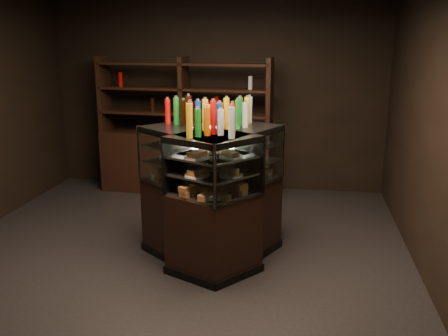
{
  "coord_description": "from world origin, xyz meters",
  "views": [
    {
      "loc": [
        1.32,
        -4.93,
        2.26
      ],
      "look_at": [
        0.57,
        -0.34,
        1.04
      ],
      "focal_mm": 40.0,
      "sensor_mm": 36.0,
      "label": 1
    }
  ],
  "objects": [
    {
      "name": "potted_conifer",
      "position": [
        0.93,
        0.58,
        0.43
      ],
      "size": [
        0.35,
        0.35,
        0.75
      ],
      "rotation": [
        0.0,
        0.0,
        -0.08
      ],
      "color": "black",
      "rests_on": "ground"
    },
    {
      "name": "bottles_top",
      "position": [
        0.43,
        -0.18,
        1.52
      ],
      "size": [
        0.96,
        0.99,
        0.3
      ],
      "color": "black",
      "rests_on": "display_case"
    },
    {
      "name": "ground",
      "position": [
        0.0,
        0.0,
        0.0
      ],
      "size": [
        5.0,
        5.0,
        0.0
      ],
      "primitive_type": "plane",
      "color": "black",
      "rests_on": "ground"
    },
    {
      "name": "room_shell",
      "position": [
        0.0,
        0.0,
        1.94
      ],
      "size": [
        5.02,
        5.02,
        3.01
      ],
      "color": "black",
      "rests_on": "ground"
    },
    {
      "name": "display_case",
      "position": [
        0.43,
        -0.18,
        0.47
      ],
      "size": [
        1.53,
        1.42,
        1.39
      ],
      "rotation": [
        0.0,
        0.0,
        0.21
      ],
      "color": "black",
      "rests_on": "ground"
    },
    {
      "name": "food_display",
      "position": [
        0.43,
        -0.19,
        1.06
      ],
      "size": [
        1.13,
        1.13,
        0.43
      ],
      "color": "#DC9A4F",
      "rests_on": "display_case"
    },
    {
      "name": "back_shelving",
      "position": [
        -0.4,
        2.05,
        0.6
      ],
      "size": [
        2.56,
        0.58,
        2.0
      ],
      "rotation": [
        0.0,
        0.0,
        -0.06
      ],
      "color": "black",
      "rests_on": "ground"
    }
  ]
}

